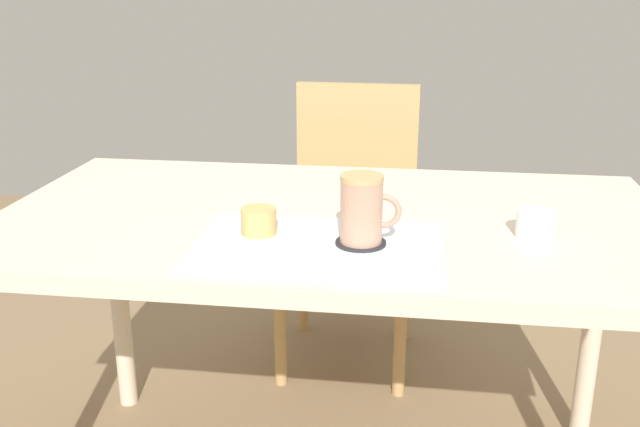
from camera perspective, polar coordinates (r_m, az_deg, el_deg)
dining_table at (r=1.48m, az=0.90°, el=-2.66°), size 1.37×0.76×0.71m
wooden_chair at (r=2.23m, az=2.54°, el=0.01°), size 0.43×0.43×0.86m
placemat at (r=1.28m, az=-0.25°, el=-2.60°), size 0.44×0.31×0.00m
pastry_plate at (r=1.31m, az=-4.89°, el=-1.84°), size 0.18×0.18×0.01m
pastry at (r=1.30m, az=-4.93°, el=-0.59°), size 0.06×0.06×0.05m
coffee_coaster at (r=1.28m, az=3.28°, el=-2.34°), size 0.09×0.09×0.00m
coffee_mug at (r=1.26m, az=3.44°, el=0.38°), size 0.11×0.08×0.12m
teaspoon at (r=1.14m, az=5.54°, el=-5.09°), size 0.13×0.04×0.01m
sugar_bowl at (r=1.38m, az=16.84°, el=-0.83°), size 0.07×0.07×0.05m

